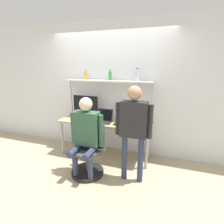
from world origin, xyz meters
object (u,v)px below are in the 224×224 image
at_px(laptop, 104,118).
at_px(cell_phone, 115,124).
at_px(person_seated, 86,131).
at_px(bottle_amber, 86,76).
at_px(office_chair, 89,158).
at_px(bottle_clear, 137,76).
at_px(bottle_green, 110,76).
at_px(person_standing, 133,123).
at_px(monitor, 86,105).

relative_size(laptop, cell_phone, 2.17).
distance_m(laptop, person_seated, 0.68).
bearing_deg(bottle_amber, office_chair, -62.93).
bearing_deg(bottle_amber, bottle_clear, 0.00).
height_order(cell_phone, office_chair, office_chair).
relative_size(laptop, bottle_green, 1.57).
height_order(cell_phone, person_seated, person_seated).
distance_m(office_chair, person_standing, 1.04).
distance_m(monitor, person_seated, 1.00).
distance_m(laptop, person_standing, 0.93).
bearing_deg(office_chair, bottle_clear, 54.45).
height_order(monitor, person_standing, person_standing).
height_order(office_chair, bottle_amber, bottle_amber).
xyz_separation_m(person_seated, bottle_clear, (0.64, 0.92, 0.86)).
relative_size(monitor, bottle_green, 2.82).
bearing_deg(bottle_green, bottle_clear, -0.00).
distance_m(laptop, office_chair, 0.84).
height_order(office_chair, person_seated, person_seated).
distance_m(monitor, office_chair, 1.20).
bearing_deg(cell_phone, bottle_green, 124.22).
relative_size(monitor, person_seated, 0.43).
relative_size(cell_phone, person_seated, 0.11).
bearing_deg(person_standing, office_chair, -176.25).
height_order(cell_phone, bottle_clear, bottle_clear).
relative_size(monitor, cell_phone, 3.90).
height_order(laptop, bottle_green, bottle_green).
height_order(bottle_amber, bottle_clear, bottle_clear).
bearing_deg(office_chair, bottle_green, 84.22).
xyz_separation_m(person_standing, bottle_clear, (-0.13, 0.83, 0.67)).
bearing_deg(bottle_amber, cell_phone, -22.78).
height_order(laptop, office_chair, laptop).
bearing_deg(person_standing, monitor, 147.21).
xyz_separation_m(laptop, bottle_green, (0.04, 0.24, 0.82)).
distance_m(laptop, cell_phone, 0.27).
height_order(person_seated, bottle_green, bottle_green).
bearing_deg(monitor, person_standing, -32.79).
bearing_deg(cell_phone, person_standing, -48.66).
bearing_deg(cell_phone, office_chair, -118.39).
bearing_deg(person_seated, person_standing, 6.92).
height_order(person_standing, bottle_amber, bottle_amber).
relative_size(person_seated, bottle_green, 6.51).
height_order(laptop, bottle_amber, bottle_amber).
height_order(cell_phone, bottle_amber, bottle_amber).
xyz_separation_m(laptop, person_seated, (-0.06, -0.68, -0.03)).
height_order(person_seated, bottle_amber, bottle_amber).
relative_size(cell_phone, bottle_clear, 0.62).
xyz_separation_m(cell_phone, person_seated, (-0.32, -0.61, 0.04)).
distance_m(office_chair, bottle_clear, 1.75).
distance_m(monitor, person_standing, 1.43).
bearing_deg(bottle_amber, person_standing, -34.55).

